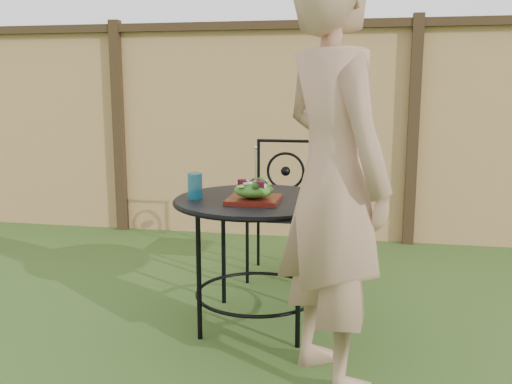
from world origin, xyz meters
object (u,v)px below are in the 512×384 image
at_px(patio_chair, 282,205).
at_px(patio_table, 257,223).
at_px(diner, 334,180).
at_px(salad_plate, 254,200).

bearing_deg(patio_chair, patio_table, -90.46).
relative_size(patio_table, diner, 0.50).
xyz_separation_m(patio_table, diner, (0.44, -0.54, 0.34)).
bearing_deg(diner, patio_table, 3.78).
bearing_deg(salad_plate, diner, -45.16).
height_order(patio_chair, diner, diner).
distance_m(diner, salad_plate, 0.66).
distance_m(patio_table, patio_chair, 0.90).
distance_m(patio_table, salad_plate, 0.18).
xyz_separation_m(patio_chair, diner, (0.44, -1.44, 0.43)).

